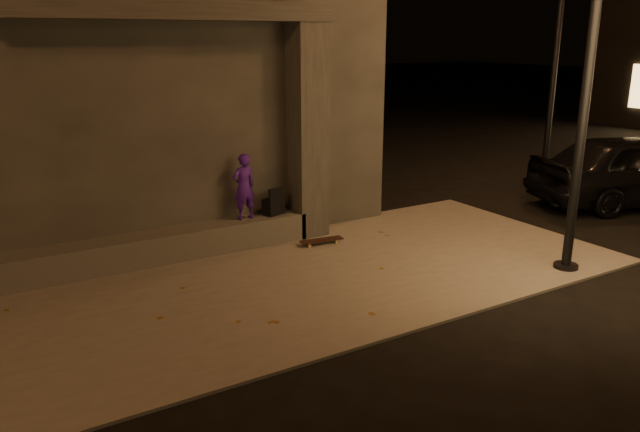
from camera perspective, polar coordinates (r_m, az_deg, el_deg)
ground at (r=7.35m, az=2.24°, el=-11.63°), size 120.00×120.00×0.00m
sidewalk at (r=8.91m, az=-4.90°, el=-6.35°), size 11.00×4.40×0.04m
building at (r=12.21m, az=-19.26°, el=11.45°), size 9.00×5.10×5.22m
ledge at (r=9.91m, az=-17.33°, el=-3.18°), size 6.00×0.55×0.45m
column at (r=10.70m, az=-1.15°, el=7.65°), size 0.55×0.55×3.60m
canopy at (r=9.72m, az=-13.24°, el=17.86°), size 5.00×0.70×0.28m
skateboarder at (r=10.31m, az=-6.98°, el=2.67°), size 0.42×0.30×1.10m
backpack at (r=10.63m, az=-4.27°, el=1.02°), size 0.39×0.31×0.48m
skateboard at (r=10.50m, az=0.14°, el=-2.24°), size 0.77×0.29×0.08m
street_lamp_2 at (r=15.86m, az=21.13°, el=17.26°), size 0.36×0.36×7.06m
car_a at (r=14.53m, az=26.99°, el=3.81°), size 4.75×3.06×1.51m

